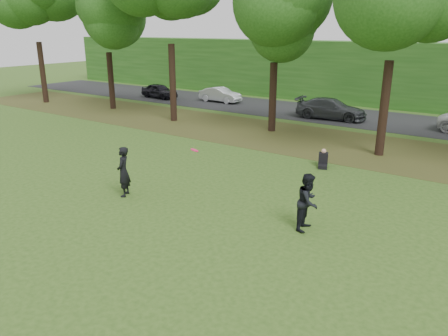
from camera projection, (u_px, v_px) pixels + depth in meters
The scene contains 9 objects.
ground at pixel (148, 221), 14.47m from camera, with size 120.00×120.00×0.00m, color #2C4C17.
leaf_litter at pixel (311, 141), 24.63m from camera, with size 60.00×7.00×0.01m, color #513F1D.
street at pixel (357, 117), 30.88m from camera, with size 70.00×7.00×0.02m, color black.
far_hedge at pixel (385, 74), 34.80m from camera, with size 70.00×3.00×5.00m, color #204F16.
player_left at pixel (123, 172), 16.33m from camera, with size 0.70×0.46×1.91m, color black.
player_right at pixel (308, 202), 13.61m from camera, with size 0.90×0.70×1.84m, color black.
parked_cars at pixel (368, 111), 29.45m from camera, with size 38.44×3.68×1.40m.
frisbee at pixel (195, 150), 14.50m from camera, with size 0.28×0.27×0.15m.
seated_person at pixel (323, 160), 19.96m from camera, with size 0.65×0.83×0.83m.
Camera 1 is at (9.61, -9.43, 6.12)m, focal length 35.00 mm.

